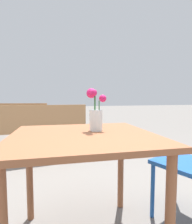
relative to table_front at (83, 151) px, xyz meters
The scene contains 4 objects.
table_front is the anchor object (origin of this frame).
flower_vase 0.25m from the table_front, 39.58° to the left, with size 0.13×0.11×0.29m.
bench_near 3.01m from the table_front, 109.59° to the left, with size 1.60×0.64×0.85m.
bench_middle 1.88m from the table_front, 101.36° to the left, with size 1.55×0.50×0.85m.
Camera 1 is at (-0.21, -1.04, 0.95)m, focal length 28.00 mm.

